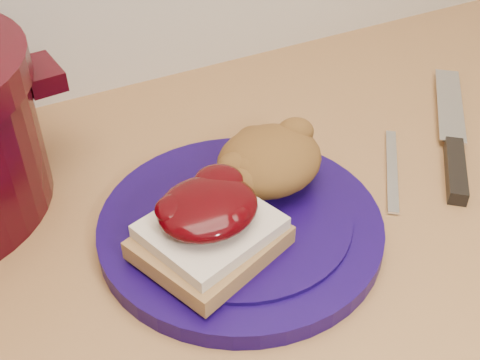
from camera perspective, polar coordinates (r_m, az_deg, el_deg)
name	(u,v)px	position (r m, az deg, el deg)	size (l,w,h in m)	color
plate	(240,226)	(0.60, 0.04, -4.37)	(0.28, 0.28, 0.02)	#11043F
sandwich	(209,226)	(0.54, -2.94, -4.37)	(0.15, 0.14, 0.06)	olive
stuffing_mound	(269,160)	(0.61, 2.81, 1.87)	(0.11, 0.10, 0.06)	brown
chef_knife	(454,150)	(0.74, 19.62, 2.71)	(0.21, 0.24, 0.02)	black
butter_knife	(392,169)	(0.70, 14.21, 1.02)	(0.15, 0.01, 0.00)	silver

